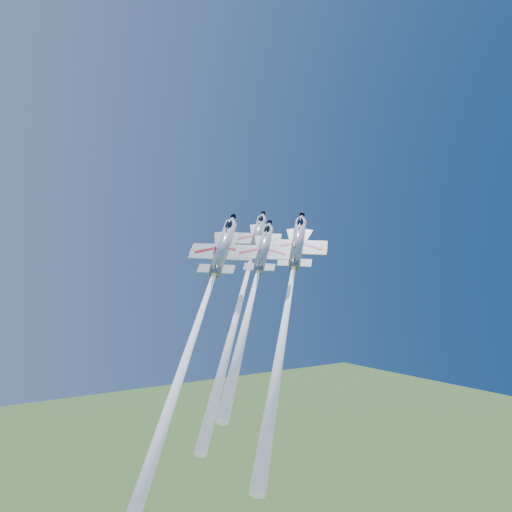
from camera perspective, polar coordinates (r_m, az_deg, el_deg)
jet_lead at (r=90.46m, az=-1.49°, el=-4.16°), size 28.70×29.87×37.69m
jet_left at (r=77.22m, az=-6.73°, el=-9.25°), size 37.24×38.81×49.19m
jet_right at (r=81.88m, az=3.12°, el=-5.24°), size 29.20×30.31×37.85m
jet_slot at (r=79.56m, az=-0.36°, el=-3.89°), size 22.12×22.88×28.18m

